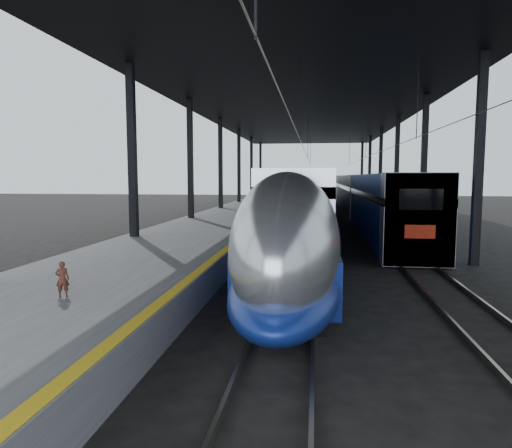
# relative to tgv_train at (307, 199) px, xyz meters

# --- Properties ---
(ground) EXTENTS (160.00, 160.00, 0.00)m
(ground) POSITION_rel_tgv_train_xyz_m (-2.00, -23.90, -1.92)
(ground) COLOR black
(ground) RESTS_ON ground
(platform) EXTENTS (6.00, 80.00, 1.00)m
(platform) POSITION_rel_tgv_train_xyz_m (-5.50, -3.90, -1.42)
(platform) COLOR #4C4C4F
(platform) RESTS_ON ground
(yellow_strip) EXTENTS (0.30, 80.00, 0.01)m
(yellow_strip) POSITION_rel_tgv_train_xyz_m (-2.70, -3.90, -0.91)
(yellow_strip) COLOR gold
(yellow_strip) RESTS_ON platform
(rails) EXTENTS (6.52, 80.00, 0.16)m
(rails) POSITION_rel_tgv_train_xyz_m (2.50, -3.90, -1.84)
(rails) COLOR slate
(rails) RESTS_ON ground
(canopy) EXTENTS (18.00, 75.00, 9.47)m
(canopy) POSITION_rel_tgv_train_xyz_m (-0.10, -3.90, 7.20)
(canopy) COLOR black
(canopy) RESTS_ON ground
(tgv_train) EXTENTS (2.86, 65.20, 4.10)m
(tgv_train) POSITION_rel_tgv_train_xyz_m (0.00, 0.00, 0.00)
(tgv_train) COLOR silver
(tgv_train) RESTS_ON ground
(second_train) EXTENTS (2.90, 56.05, 4.00)m
(second_train) POSITION_rel_tgv_train_xyz_m (5.00, 7.08, 0.11)
(second_train) COLOR navy
(second_train) RESTS_ON ground
(child) EXTENTS (0.36, 0.30, 0.86)m
(child) POSITION_rel_tgv_train_xyz_m (-5.15, -29.65, -0.49)
(child) COLOR #50261A
(child) RESTS_ON platform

